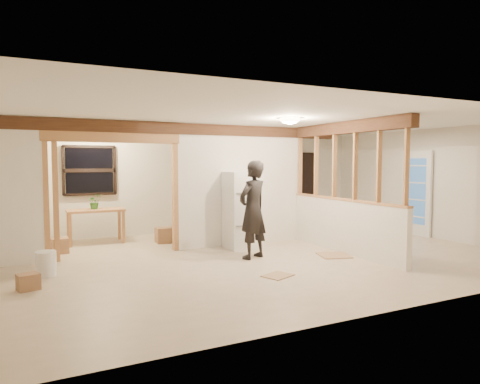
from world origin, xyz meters
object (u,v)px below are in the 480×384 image
bookshelf (295,189)px  work_table (96,226)px  refrigerator (242,210)px  woman (253,210)px  shop_vac (7,242)px

bookshelf → work_table: bearing=-176.1°
work_table → bookshelf: (5.30, 0.36, 0.63)m
refrigerator → woman: (-0.24, -0.93, 0.11)m
woman → shop_vac: 4.43m
work_table → shop_vac: (-1.64, -0.91, -0.05)m
woman → work_table: woman is taller
work_table → bookshelf: 5.35m
refrigerator → woman: size_ratio=0.87×
work_table → shop_vac: 1.87m
refrigerator → bookshelf: (2.71, 2.18, 0.23)m
refrigerator → shop_vac: (-4.23, 0.91, -0.45)m
shop_vac → refrigerator: bearing=-12.2°
woman → shop_vac: bearing=-48.3°
woman → bookshelf: bookshelf is taller
shop_vac → bookshelf: (6.94, 1.27, 0.68)m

